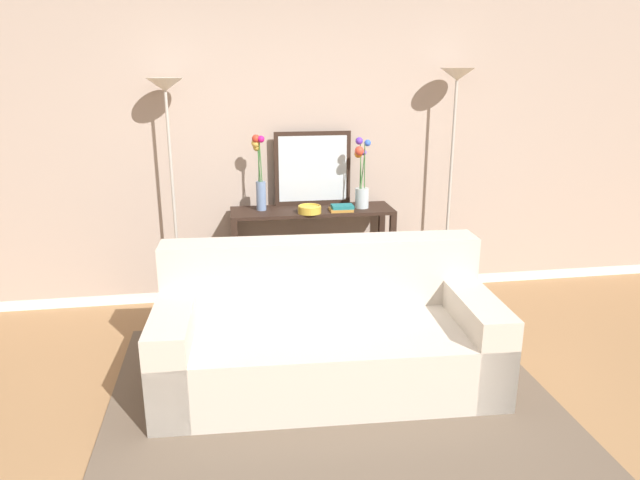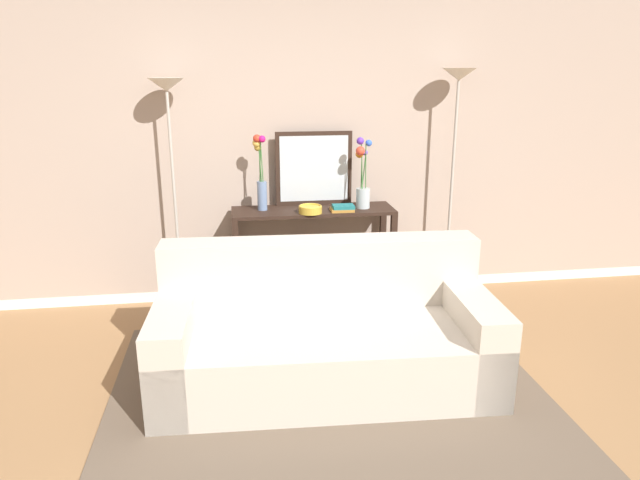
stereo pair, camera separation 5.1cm
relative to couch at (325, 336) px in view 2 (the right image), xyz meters
The scene contains 13 objects.
ground_plane 0.86m from the couch, 90.74° to the right, with size 16.00×16.00×0.02m, color #9E754C.
back_wall 1.91m from the couch, 90.37° to the left, with size 12.00×0.15×2.78m.
area_rug 0.34m from the couch, 91.06° to the right, with size 2.73×2.16×0.01m.
couch is the anchor object (origin of this frame).
console_table 1.29m from the couch, 85.59° to the left, with size 1.35×0.40×0.85m.
floor_lamp_left 2.02m from the couch, 128.89° to the left, with size 0.28×0.28×1.91m.
floor_lamp_right 2.20m from the couch, 44.37° to the left, with size 0.28×0.28×1.98m.
wall_mirror 1.66m from the couch, 84.87° to the left, with size 0.65×0.02×0.62m.
vase_tall_flowers 1.57m from the couch, 104.37° to the left, with size 0.11×0.11×0.62m.
vase_short_flowers 1.54m from the couch, 67.65° to the left, with size 0.13×0.12×0.59m.
fruit_bowl 1.27m from the couch, 87.15° to the left, with size 0.19×0.19×0.06m.
book_stack 1.32m from the couch, 74.17° to the left, with size 0.19×0.14×0.05m.
book_row_under_console 1.31m from the couch, 101.97° to the left, with size 0.36×0.18×0.13m.
Camera 2 is at (-0.52, -2.57, 1.99)m, focal length 32.37 mm.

